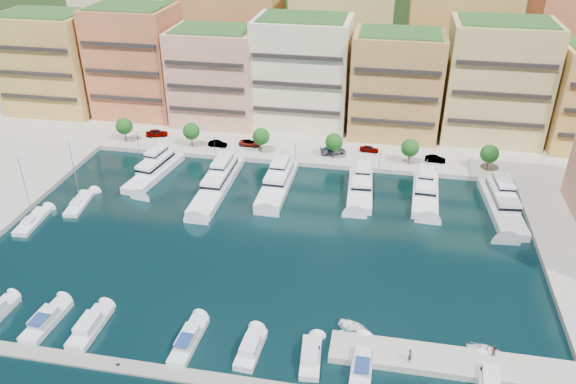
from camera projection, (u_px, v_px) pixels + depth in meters
name	position (u px, v px, depth m)	size (l,w,h in m)	color
ground	(263.00, 244.00, 94.74)	(400.00, 400.00, 0.00)	black
north_quay	(315.00, 113.00, 147.94)	(220.00, 64.00, 2.00)	#9E998E
hillside	(336.00, 62.00, 189.12)	(240.00, 40.00, 58.00)	#183415
south_pontoon	(186.00, 377.00, 69.49)	(72.00, 2.20, 0.35)	gray
finger_pier	(456.00, 366.00, 71.06)	(32.00, 5.00, 2.00)	#9E998E
apartment_0	(51.00, 63.00, 141.73)	(22.00, 16.50, 24.80)	gold
apartment_1	(136.00, 61.00, 139.43)	(20.00, 16.50, 26.80)	#D97348
apartment_2	(215.00, 76.00, 135.32)	(20.00, 15.50, 22.80)	#EAA383
apartment_3	(302.00, 72.00, 132.93)	(22.00, 16.50, 25.80)	beige
apartment_4	(396.00, 85.00, 128.17)	(20.00, 15.50, 23.80)	tan
apartment_5	(496.00, 81.00, 125.63)	(22.00, 16.50, 26.80)	#CDBA6C
backblock_0	(131.00, 32.00, 159.25)	(26.00, 18.00, 30.00)	beige
backblock_1	(233.00, 36.00, 154.44)	(26.00, 18.00, 30.00)	tan
backblock_2	(342.00, 41.00, 149.62)	(26.00, 18.00, 30.00)	#CDBA6C
backblock_3	(457.00, 47.00, 144.81)	(26.00, 18.00, 30.00)	gold
tree_0	(124.00, 126.00, 127.59)	(3.80, 3.80, 5.65)	#473323
tree_1	(191.00, 131.00, 125.02)	(3.80, 3.80, 5.65)	#473323
tree_2	(261.00, 136.00, 122.45)	(3.80, 3.80, 5.65)	#473323
tree_3	(334.00, 142.00, 119.89)	(3.80, 3.80, 5.65)	#473323
tree_4	(410.00, 148.00, 117.32)	(3.80, 3.80, 5.65)	#473323
tree_5	(490.00, 154.00, 114.75)	(3.80, 3.80, 5.65)	#473323
lamppost_0	(137.00, 135.00, 125.42)	(0.30, 0.30, 4.20)	black
lamppost_1	(214.00, 141.00, 122.53)	(0.30, 0.30, 4.20)	black
lamppost_2	(295.00, 147.00, 119.65)	(0.30, 0.30, 4.20)	black
lamppost_3	(380.00, 154.00, 116.76)	(0.30, 0.30, 4.20)	black
lamppost_4	(470.00, 161.00, 113.87)	(0.30, 0.30, 4.20)	black
yacht_1	(155.00, 170.00, 116.40)	(7.05, 18.50, 7.30)	white
yacht_2	(218.00, 181.00, 111.74)	(4.89, 24.01, 7.30)	white
yacht_3	(278.00, 181.00, 111.81)	(5.26, 19.12, 7.30)	white
yacht_4	(360.00, 187.00, 110.06)	(5.51, 17.07, 7.30)	white
yacht_5	(425.00, 191.00, 108.22)	(5.33, 16.57, 7.30)	white
yacht_6	(501.00, 203.00, 104.33)	(6.70, 21.01, 7.30)	white
cruiser_1	(46.00, 321.00, 77.38)	(3.38, 8.87, 2.66)	silver
cruiser_2	(90.00, 327.00, 76.37)	(2.92, 8.55, 2.55)	silver
cruiser_4	(188.00, 341.00, 74.07)	(2.87, 9.24, 2.66)	silver
cruiser_5	(251.00, 349.00, 72.76)	(3.00, 7.32, 2.55)	silver
cruiser_6	(311.00, 358.00, 71.50)	(3.06, 7.34, 2.55)	silver
cruiser_7	(362.00, 365.00, 70.40)	(2.73, 9.12, 2.66)	silver
cruiser_9	(489.00, 383.00, 67.98)	(3.14, 8.25, 2.55)	silver
sailboat_1	(32.00, 222.00, 100.22)	(3.46, 9.16, 13.20)	white
sailboat_2	(79.00, 204.00, 105.80)	(3.87, 9.45, 13.20)	white
tender_0	(353.00, 327.00, 76.57)	(3.04, 4.26, 0.88)	white
tender_2	(483.00, 350.00, 72.83)	(3.01, 4.22, 0.87)	white
car_0	(157.00, 133.00, 131.45)	(2.03, 5.05, 1.72)	gray
car_1	(218.00, 144.00, 126.47)	(1.48, 4.25, 1.40)	gray
car_2	(250.00, 143.00, 126.87)	(2.25, 4.87, 1.35)	gray
car_3	(333.00, 150.00, 123.15)	(2.30, 5.65, 1.64)	gray
car_4	(369.00, 149.00, 124.02)	(1.68, 4.17, 1.42)	gray
car_5	(435.00, 159.00, 119.60)	(1.51, 4.32, 1.42)	gray
person_0	(410.00, 355.00, 69.97)	(0.70, 0.46, 1.92)	#26314C
person_1	(493.00, 350.00, 70.86)	(0.80, 0.62, 1.65)	#4C352D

